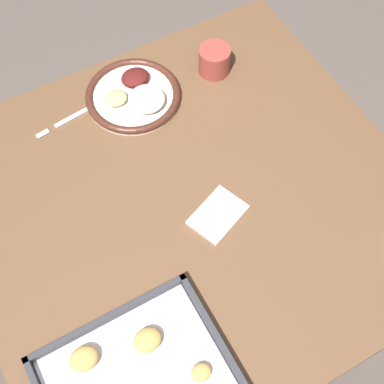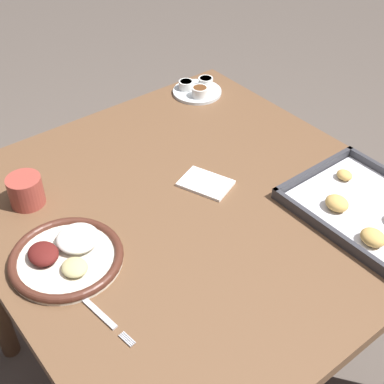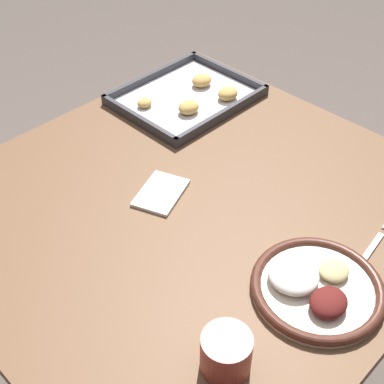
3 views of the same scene
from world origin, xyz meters
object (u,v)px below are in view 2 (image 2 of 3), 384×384
at_px(dinner_plate, 67,256).
at_px(napkin, 206,183).
at_px(saucer_plate, 197,89).
at_px(baking_tray, 369,210).
at_px(drinking_cup, 26,191).
at_px(fork, 96,310).

xyz_separation_m(dinner_plate, napkin, (-0.02, 0.40, -0.01)).
bearing_deg(saucer_plate, baking_tray, -3.38).
height_order(baking_tray, drinking_cup, drinking_cup).
xyz_separation_m(dinner_plate, baking_tray, (0.31, 0.63, -0.00)).
relative_size(saucer_plate, drinking_cup, 1.86).
xyz_separation_m(baking_tray, napkin, (-0.32, -0.23, -0.01)).
bearing_deg(dinner_plate, drinking_cup, 175.86).
bearing_deg(napkin, drinking_cup, -119.10).
xyz_separation_m(drinking_cup, napkin, (0.21, 0.38, -0.03)).
distance_m(baking_tray, drinking_cup, 0.82).
bearing_deg(napkin, baking_tray, 35.77).
relative_size(dinner_plate, saucer_plate, 1.59).
relative_size(baking_tray, napkin, 2.42).
bearing_deg(baking_tray, dinner_plate, -116.00).
height_order(baking_tray, napkin, baking_tray).
relative_size(dinner_plate, baking_tray, 0.68).
xyz_separation_m(fork, drinking_cup, (-0.39, 0.04, 0.04)).
bearing_deg(fork, dinner_plate, 165.20).
bearing_deg(drinking_cup, fork, -5.58).
height_order(saucer_plate, drinking_cup, drinking_cup).
height_order(saucer_plate, napkin, saucer_plate).
distance_m(dinner_plate, drinking_cup, 0.23).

